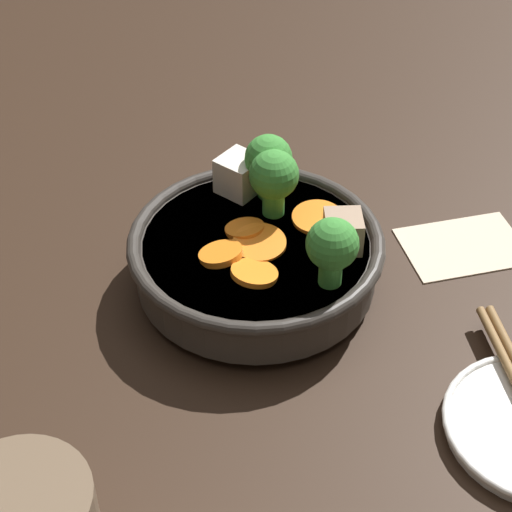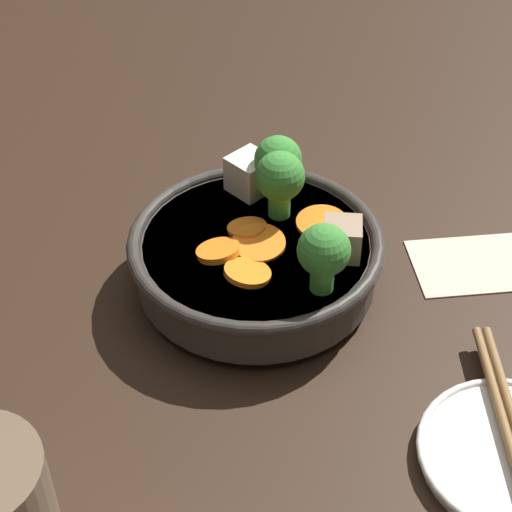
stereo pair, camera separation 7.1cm
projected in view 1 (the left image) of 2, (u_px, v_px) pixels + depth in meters
ground_plane at (256, 285)px, 0.75m from camera, size 3.00×3.00×0.00m
stirfry_bowl at (259, 250)px, 0.72m from camera, size 0.22×0.22×0.11m
napkin at (463, 246)px, 0.78m from camera, size 0.13×0.11×0.00m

